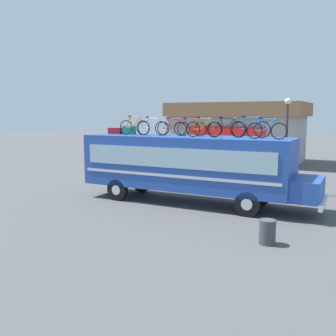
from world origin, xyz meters
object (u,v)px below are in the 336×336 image
object	(u,v)px
rooftop_bicycle_2	(152,127)
street_lamp	(286,137)
luggage_bag_2	(129,130)
rooftop_bicycle_1	(134,127)
bus	(189,164)
trash_bin	(267,232)
luggage_bag_1	(116,131)
rooftop_bicycle_4	(190,128)
rooftop_bicycle_7	(250,129)
rooftop_bicycle_6	(227,129)
rooftop_bicycle_8	(267,130)
rooftop_bicycle_5	(203,129)
rooftop_bicycle_3	(173,128)

from	to	relation	value
rooftop_bicycle_2	street_lamp	size ratio (longest dim) A/B	0.34
luggage_bag_2	rooftop_bicycle_1	size ratio (longest dim) A/B	0.37
bus	rooftop_bicycle_1	size ratio (longest dim) A/B	6.57
rooftop_bicycle_2	street_lamp	world-z (taller)	street_lamp
rooftop_bicycle_1	trash_bin	size ratio (longest dim) A/B	2.12
luggage_bag_1	trash_bin	size ratio (longest dim) A/B	0.95
rooftop_bicycle_4	rooftop_bicycle_7	bearing A→B (deg)	0.01
rooftop_bicycle_6	rooftop_bicycle_8	distance (m)	1.96
rooftop_bicycle_8	trash_bin	distance (m)	4.96
luggage_bag_1	trash_bin	xyz separation A→B (m)	(8.88, -4.34, -2.89)
rooftop_bicycle_8	rooftop_bicycle_4	bearing A→B (deg)	169.55
rooftop_bicycle_5	trash_bin	world-z (taller)	rooftop_bicycle_5
rooftop_bicycle_5	rooftop_bicycle_8	xyz separation A→B (m)	(2.79, -0.04, -0.00)
luggage_bag_1	rooftop_bicycle_2	distance (m)	2.35
bus	luggage_bag_2	xyz separation A→B (m)	(-3.50, 0.32, 1.48)
bus	rooftop_bicycle_8	bearing A→B (deg)	-5.82
luggage_bag_1	rooftop_bicycle_2	world-z (taller)	rooftop_bicycle_2
rooftop_bicycle_7	street_lamp	world-z (taller)	street_lamp
rooftop_bicycle_2	rooftop_bicycle_4	xyz separation A→B (m)	(1.84, 0.34, -0.01)
rooftop_bicycle_1	rooftop_bicycle_2	world-z (taller)	rooftop_bicycle_1
rooftop_bicycle_2	rooftop_bicycle_8	xyz separation A→B (m)	(5.56, -0.35, -0.00)
rooftop_bicycle_4	trash_bin	xyz separation A→B (m)	(4.71, -4.42, -3.09)
bus	rooftop_bicycle_3	distance (m)	1.92
rooftop_bicycle_2	rooftop_bicycle_5	world-z (taller)	rooftop_bicycle_5
rooftop_bicycle_8	luggage_bag_2	bearing A→B (deg)	174.46
street_lamp	rooftop_bicycle_7	bearing A→B (deg)	-102.42
rooftop_bicycle_7	rooftop_bicycle_8	world-z (taller)	rooftop_bicycle_7
bus	luggage_bag_1	distance (m)	4.50
bus	luggage_bag_2	world-z (taller)	luggage_bag_2
rooftop_bicycle_5	street_lamp	xyz separation A→B (m)	(2.77, 4.58, -0.52)
rooftop_bicycle_2	rooftop_bicycle_3	xyz separation A→B (m)	(0.96, 0.32, -0.01)
rooftop_bicycle_4	rooftop_bicycle_8	xyz separation A→B (m)	(3.72, -0.69, 0.01)
luggage_bag_1	rooftop_bicycle_4	size ratio (longest dim) A/B	0.45
rooftop_bicycle_5	rooftop_bicycle_6	xyz separation A→B (m)	(0.91, 0.52, 0.00)
rooftop_bicycle_5	street_lamp	distance (m)	5.38
bus	rooftop_bicycle_7	size ratio (longest dim) A/B	6.16
luggage_bag_2	street_lamp	xyz separation A→B (m)	(7.11, 3.93, -0.35)
rooftop_bicycle_2	rooftop_bicycle_6	xyz separation A→B (m)	(3.68, 0.21, 0.00)
rooftop_bicycle_5	rooftop_bicycle_8	bearing A→B (deg)	-0.87
bus	luggage_bag_1	xyz separation A→B (m)	(-4.26, 0.24, 1.42)
luggage_bag_2	rooftop_bicycle_8	distance (m)	7.16
rooftop_bicycle_7	rooftop_bicycle_5	bearing A→B (deg)	-161.32
rooftop_bicycle_1	rooftop_bicycle_2	distance (m)	0.93
rooftop_bicycle_4	rooftop_bicycle_5	xyz separation A→B (m)	(0.93, -0.64, 0.02)
rooftop_bicycle_7	trash_bin	bearing A→B (deg)	-67.06
bus	rooftop_bicycle_7	distance (m)	3.23
rooftop_bicycle_5	rooftop_bicycle_6	size ratio (longest dim) A/B	0.95
luggage_bag_1	rooftop_bicycle_7	size ratio (longest dim) A/B	0.42
street_lamp	rooftop_bicycle_6	bearing A→B (deg)	-114.64
bus	trash_bin	bearing A→B (deg)	-41.63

